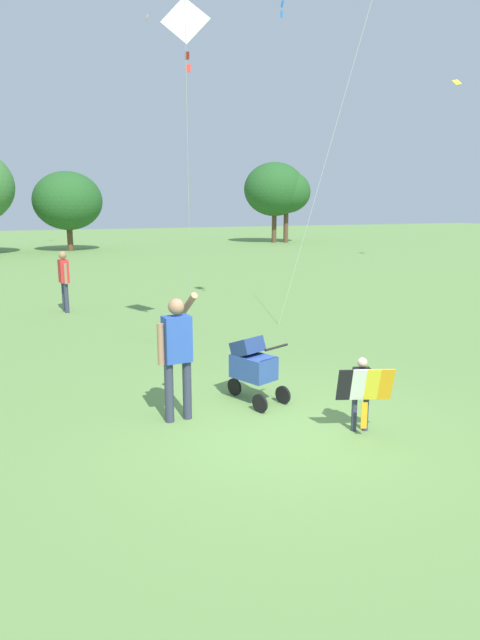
# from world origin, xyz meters

# --- Properties ---
(ground_plane) EXTENTS (120.00, 120.00, 0.00)m
(ground_plane) POSITION_xyz_m (0.00, 0.00, 0.00)
(ground_plane) COLOR #668E47
(treeline_distant) EXTENTS (30.53, 7.55, 6.17)m
(treeline_distant) POSITION_xyz_m (2.14, 30.97, 3.72)
(treeline_distant) COLOR brown
(treeline_distant) RESTS_ON ground
(child_with_butterfly_kite) EXTENTS (0.75, 0.47, 1.03)m
(child_with_butterfly_kite) POSITION_xyz_m (0.99, -0.51, 0.62)
(child_with_butterfly_kite) COLOR #33384C
(child_with_butterfly_kite) RESTS_ON ground
(person_adult_flyer) EXTENTS (0.57, 0.57, 1.84)m
(person_adult_flyer) POSITION_xyz_m (-1.17, 0.82, 1.06)
(person_adult_flyer) COLOR #33384C
(person_adult_flyer) RESTS_ON ground
(stroller) EXTENTS (0.79, 1.11, 1.03)m
(stroller) POSITION_xyz_m (0.10, 1.11, 0.61)
(stroller) COLOR black
(stroller) RESTS_ON ground
(kite_adult_black) EXTENTS (1.40, 3.64, 6.78)m
(kite_adult_black) POSITION_xyz_m (0.05, 4.16, 6.07)
(kite_adult_black) COLOR white
(kite_adult_black) RESTS_ON ground
(distant_kites_cluster) EXTENTS (17.40, 13.14, 8.22)m
(distant_kites_cluster) POSITION_xyz_m (8.92, 21.75, 12.80)
(distant_kites_cluster) COLOR #F4A319
(person_sitting_far) EXTENTS (0.28, 0.55, 1.71)m
(person_sitting_far) POSITION_xyz_m (-1.94, 9.69, 1.01)
(person_sitting_far) COLOR #33384C
(person_sitting_far) RESTS_ON ground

